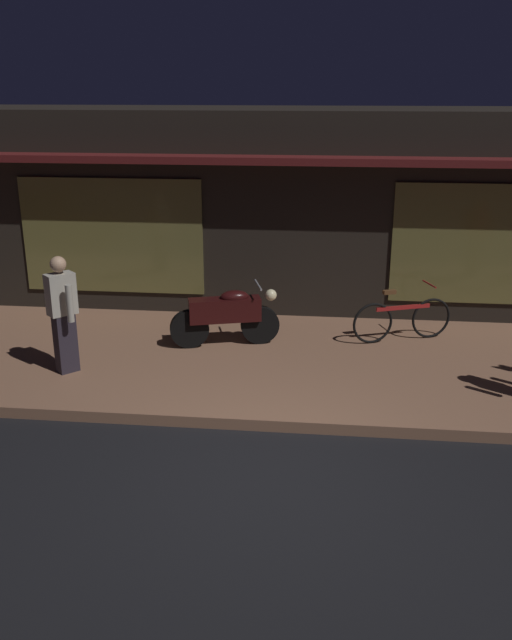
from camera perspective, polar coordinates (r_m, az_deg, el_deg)
ground_plane at (r=7.58m, az=1.06°, el=-12.91°), size 60.00×60.00×0.00m
sidewalk_slab at (r=10.21m, az=2.59°, el=-3.63°), size 18.00×4.00×0.15m
storefront_building at (r=12.99m, az=3.70°, el=9.26°), size 18.00×3.30×3.60m
motorcycle at (r=10.54m, az=-2.43°, el=0.44°), size 1.67×0.70×0.97m
bicycle_parked at (r=11.01m, az=12.06°, el=0.08°), size 1.57×0.66×0.91m
person_photographer at (r=9.81m, az=-15.79°, el=0.63°), size 0.50×0.49×1.67m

